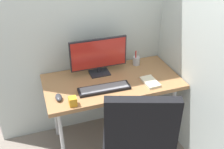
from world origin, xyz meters
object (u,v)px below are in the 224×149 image
Objects in this scene: monitor at (99,55)px; desk_clamp_accessory at (73,101)px; notebook at (150,82)px; office_chair at (137,148)px; pen_holder at (136,61)px; keyboard at (104,89)px; mouse at (59,97)px.

monitor is 7.35× the size of desk_clamp_accessory.
monitor is 0.55m from notebook.
office_chair is 0.62m from desk_clamp_accessory.
notebook is at bearing -92.88° from pen_holder.
keyboard is at bearing 172.90° from notebook.
office_chair is at bearing -126.48° from notebook.
keyboard is at bearing -97.68° from monitor.
keyboard is 4.47× the size of mouse.
keyboard is at bearing 96.32° from office_chair.
office_chair is 6.85× the size of pen_holder.
mouse is 0.93m from pen_holder.
desk_clamp_accessory is at bearing -157.30° from keyboard.
keyboard is at bearing 22.70° from desk_clamp_accessory.
mouse is at bearing 175.69° from notebook.
office_chair is at bearing -112.63° from pen_holder.
mouse is 1.39× the size of desk_clamp_accessory.
monitor is at bearing 137.05° from notebook.
pen_holder is at bearing 21.25° from mouse.
pen_holder reaches higher than desk_clamp_accessory.
monitor is at bearing 50.82° from desk_clamp_accessory.
pen_holder reaches higher than keyboard.
office_chair is at bearing -51.04° from desk_clamp_accessory.
office_chair is 5.65× the size of notebook.
mouse is 0.15m from desk_clamp_accessory.
desk_clamp_accessory is (-0.35, -0.43, -0.16)m from monitor.
notebook is 0.75m from desk_clamp_accessory.
keyboard is 2.81× the size of pen_holder.
mouse reaches higher than notebook.
pen_holder is (0.41, 0.04, -0.15)m from monitor.
pen_holder is (0.39, 0.93, 0.20)m from office_chair.
desk_clamp_accessory is (-0.74, -0.10, 0.03)m from notebook.
mouse is 0.52× the size of notebook.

